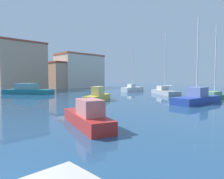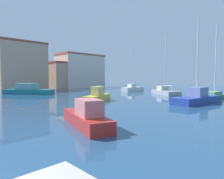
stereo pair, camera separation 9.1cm
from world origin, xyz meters
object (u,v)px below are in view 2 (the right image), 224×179
object	(u,v)px
sailboat_blue_behind_lamppost	(197,98)
motorboat_red_far_right	(86,116)
sailboat_green_near_pier	(214,95)
sailboat_white_inner_mooring	(133,89)
sailboat_grey_mid_harbor	(165,91)
motorboat_teal_outer_mooring	(28,90)
motorboat_yellow_distant_east	(98,96)

from	to	relation	value
sailboat_blue_behind_lamppost	motorboat_red_far_right	bearing A→B (deg)	179.37
sailboat_green_near_pier	sailboat_blue_behind_lamppost	world-z (taller)	sailboat_green_near_pier
sailboat_green_near_pier	sailboat_white_inner_mooring	distance (m)	18.08
sailboat_grey_mid_harbor	sailboat_blue_behind_lamppost	bearing A→B (deg)	-133.26
motorboat_teal_outer_mooring	sailboat_white_inner_mooring	xyz separation A→B (m)	(18.74, -8.94, -0.10)
motorboat_yellow_distant_east	sailboat_white_inner_mooring	bearing A→B (deg)	25.69
motorboat_teal_outer_mooring	motorboat_yellow_distant_east	distance (m)	17.10
sailboat_blue_behind_lamppost	sailboat_grey_mid_harbor	bearing A→B (deg)	46.74
sailboat_blue_behind_lamppost	sailboat_white_inner_mooring	size ratio (longest dim) A/B	1.05
motorboat_red_far_right	sailboat_blue_behind_lamppost	bearing A→B (deg)	-0.63
motorboat_teal_outer_mooring	sailboat_grey_mid_harbor	world-z (taller)	sailboat_grey_mid_harbor
sailboat_white_inner_mooring	sailboat_green_near_pier	bearing A→B (deg)	-102.30
motorboat_red_far_right	sailboat_grey_mid_harbor	bearing A→B (deg)	20.43
motorboat_teal_outer_mooring	sailboat_grey_mid_harbor	distance (m)	24.46
sailboat_blue_behind_lamppost	sailboat_white_inner_mooring	world-z (taller)	sailboat_blue_behind_lamppost
motorboat_red_far_right	motorboat_teal_outer_mooring	world-z (taller)	motorboat_teal_outer_mooring
sailboat_green_near_pier	sailboat_blue_behind_lamppost	xyz separation A→B (m)	(-6.69, -0.31, 0.15)
motorboat_yellow_distant_east	sailboat_green_near_pier	bearing A→B (deg)	-36.71
motorboat_yellow_distant_east	sailboat_white_inner_mooring	size ratio (longest dim) A/B	0.64
sailboat_green_near_pier	motorboat_red_far_right	world-z (taller)	sailboat_green_near_pier
motorboat_yellow_distant_east	sailboat_grey_mid_harbor	size ratio (longest dim) A/B	0.55
sailboat_green_near_pier	motorboat_teal_outer_mooring	bearing A→B (deg)	119.24
motorboat_yellow_distant_east	sailboat_blue_behind_lamppost	bearing A→B (deg)	-58.03
sailboat_green_near_pier	motorboat_red_far_right	bearing A→B (deg)	-179.63
motorboat_red_far_right	motorboat_yellow_distant_east	xyz separation A→B (m)	(9.16, 9.75, 0.02)
motorboat_teal_outer_mooring	sailboat_grey_mid_harbor	bearing A→B (deg)	-46.85
sailboat_white_inner_mooring	sailboat_grey_mid_harbor	bearing A→B (deg)	-102.74
motorboat_red_far_right	motorboat_yellow_distant_east	size ratio (longest dim) A/B	0.95
motorboat_yellow_distant_east	motorboat_teal_outer_mooring	bearing A→B (deg)	96.71
motorboat_red_far_right	motorboat_teal_outer_mooring	distance (m)	27.68
motorboat_red_far_right	motorboat_teal_outer_mooring	bearing A→B (deg)	75.00
motorboat_red_far_right	sailboat_blue_behind_lamppost	size ratio (longest dim) A/B	0.58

